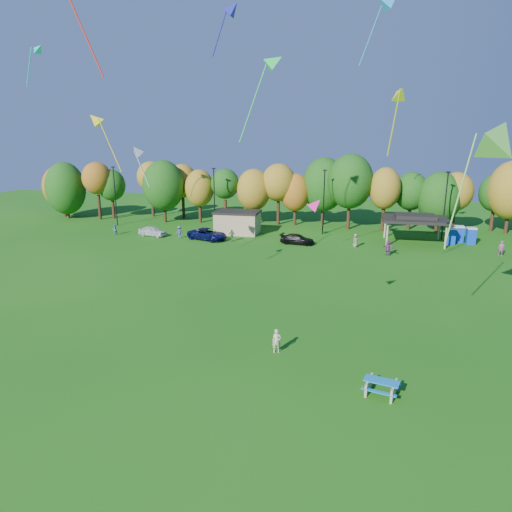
% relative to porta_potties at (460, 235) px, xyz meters
% --- Properties ---
extents(ground, '(160.00, 160.00, 0.00)m').
position_rel_porta_potties_xyz_m(ground, '(-19.87, -37.98, -1.10)').
color(ground, '#19600F').
rests_on(ground, ground).
extents(tree_line, '(93.57, 10.55, 11.15)m').
position_rel_porta_potties_xyz_m(tree_line, '(-20.90, 7.54, 4.82)').
color(tree_line, black).
rests_on(tree_line, ground).
extents(lamp_posts, '(64.50, 0.25, 9.09)m').
position_rel_porta_potties_xyz_m(lamp_posts, '(-17.87, 2.02, 3.80)').
color(lamp_posts, black).
rests_on(lamp_posts, ground).
extents(utility_building, '(6.30, 4.30, 3.25)m').
position_rel_porta_potties_xyz_m(utility_building, '(-29.87, 0.02, 0.54)').
color(utility_building, tan).
rests_on(utility_building, ground).
extents(pavilion, '(8.20, 6.20, 3.77)m').
position_rel_porta_potties_xyz_m(pavilion, '(-5.87, -0.98, 2.13)').
color(pavilion, tan).
rests_on(pavilion, ground).
extents(porta_potties, '(3.75, 2.68, 2.18)m').
position_rel_porta_potties_xyz_m(porta_potties, '(0.00, 0.00, 0.00)').
color(porta_potties, '#0E3CB8').
rests_on(porta_potties, ground).
extents(picnic_table, '(2.17, 1.94, 0.80)m').
position_rel_porta_potties_xyz_m(picnic_table, '(-11.67, -39.26, -0.63)').
color(picnic_table, tan).
rests_on(picnic_table, ground).
extents(kite_flyer, '(0.65, 0.51, 1.59)m').
position_rel_porta_potties_xyz_m(kite_flyer, '(-18.03, -35.61, -0.30)').
color(kite_flyer, beige).
rests_on(kite_flyer, ground).
extents(car_a, '(4.31, 2.41, 1.39)m').
position_rel_porta_potties_xyz_m(car_a, '(-41.04, -4.25, -0.40)').
color(car_a, white).
rests_on(car_a, ground).
extents(car_b, '(3.83, 1.41, 1.25)m').
position_rel_porta_potties_xyz_m(car_b, '(-33.75, -3.97, -0.47)').
color(car_b, gray).
rests_on(car_b, ground).
extents(car_c, '(6.08, 4.27, 1.54)m').
position_rel_porta_potties_xyz_m(car_c, '(-32.78, -4.85, -0.33)').
color(car_c, '#0B0F45').
rests_on(car_c, ground).
extents(car_d, '(4.60, 2.31, 1.28)m').
position_rel_porta_potties_xyz_m(car_d, '(-20.62, -4.82, -0.46)').
color(car_d, black).
rests_on(car_d, ground).
extents(far_person_0, '(0.95, 0.99, 1.71)m').
position_rel_porta_potties_xyz_m(far_person_0, '(-13.26, -4.97, -0.24)').
color(far_person_0, '#85855B').
rests_on(far_person_0, ground).
extents(far_person_1, '(0.77, 0.67, 1.78)m').
position_rel_porta_potties_xyz_m(far_person_1, '(3.39, -5.72, -0.21)').
color(far_person_1, '#98477A').
rests_on(far_person_1, ground).
extents(far_person_2, '(0.79, 0.90, 1.55)m').
position_rel_porta_potties_xyz_m(far_person_2, '(-46.67, -4.54, -0.32)').
color(far_person_2, '#5589BC').
rests_on(far_person_2, ground).
extents(far_person_3, '(1.73, 1.36, 1.83)m').
position_rel_porta_potties_xyz_m(far_person_3, '(-9.51, -8.37, -0.18)').
color(far_person_3, '#83367E').
rests_on(far_person_3, ground).
extents(far_person_4, '(1.24, 1.16, 1.68)m').
position_rel_porta_potties_xyz_m(far_person_4, '(-36.89, -4.62, -0.26)').
color(far_person_4, '#52469A').
rests_on(far_person_4, ground).
extents(far_person_5, '(0.98, 0.45, 1.63)m').
position_rel_porta_potties_xyz_m(far_person_5, '(-29.32, -5.15, -0.28)').
color(far_person_5, '#527C4C').
rests_on(far_person_5, ground).
extents(kite_1, '(4.38, 1.99, 7.46)m').
position_rel_porta_potties_xyz_m(kite_1, '(-20.65, -22.58, 18.27)').
color(kite_1, '#1DD946').
extents(kite_2, '(2.71, 1.38, 4.42)m').
position_rel_porta_potties_xyz_m(kite_2, '(-46.36, -17.30, 21.13)').
color(kite_2, '#0ED7B4').
extents(kite_4, '(2.83, 1.36, 4.57)m').
position_rel_porta_potties_xyz_m(kite_4, '(-24.39, -21.69, 22.71)').
color(kite_4, '#1B1F95').
extents(kite_5, '(4.00, 2.46, 6.66)m').
position_rel_porta_potties_xyz_m(kite_5, '(-11.36, -13.50, 24.59)').
color(kite_5, '#2195D5').
extents(kite_7, '(3.30, 1.53, 5.44)m').
position_rel_porta_potties_xyz_m(kite_7, '(-36.74, -23.69, 13.83)').
color(kite_7, yellow).
extents(kite_9, '(4.11, 4.73, 8.12)m').
position_rel_porta_potties_xyz_m(kite_9, '(-5.86, -33.07, 12.45)').
color(kite_9, '#62BA41').
extents(kite_10, '(1.61, 3.26, 5.43)m').
position_rel_porta_potties_xyz_m(kite_10, '(-10.74, -24.66, 15.50)').
color(kite_10, '#BAD716').
extents(kite_12, '(1.83, 1.74, 3.35)m').
position_rel_porta_potties_xyz_m(kite_12, '(-30.64, -28.19, 11.26)').
color(kite_12, silver).
extents(kite_14, '(1.26, 1.00, 1.16)m').
position_rel_porta_potties_xyz_m(kite_14, '(-15.98, -33.35, 8.26)').
color(kite_14, '#DA0C81').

